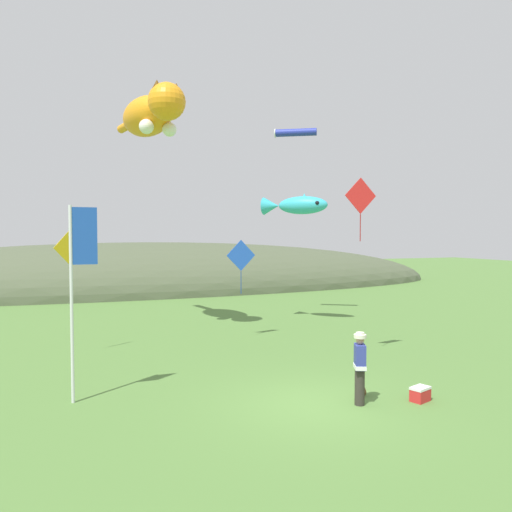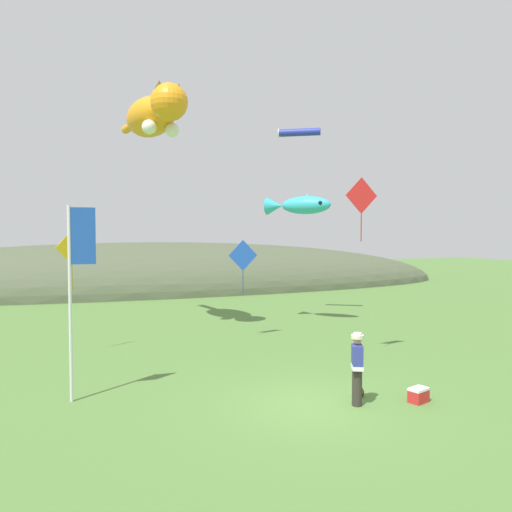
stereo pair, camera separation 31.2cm
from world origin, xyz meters
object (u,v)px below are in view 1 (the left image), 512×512
Objects in this scene: kite_fish_windsock at (296,205)px; kite_diamond_gold at (70,248)px; kite_giant_cat at (151,115)px; kite_diamond_blue at (241,256)px; kite_tube_streamer at (295,133)px; picnic_cooler at (420,394)px; festival_banner_pole at (77,274)px; kite_diamond_red at (361,196)px; festival_attendant at (360,366)px; kite_spool at (361,391)px.

kite_fish_windsock reaches higher than kite_diamond_gold.
kite_giant_cat reaches higher than kite_diamond_blue.
kite_giant_cat is 2.25× the size of kite_fish_windsock.
kite_diamond_gold is at bearing -157.68° from kite_tube_streamer.
festival_banner_pole reaches higher than picnic_cooler.
kite_diamond_red is at bearing -59.06° from kite_diamond_blue.
kite_diamond_gold reaches higher than festival_attendant.
festival_attendant is 1.76m from picnic_cooler.
festival_banner_pole reaches higher than kite_spool.
kite_fish_windsock is at bearing 82.91° from kite_diamond_red.
kite_spool is 11.59m from kite_fish_windsock.
kite_fish_windsock is (2.86, 9.87, 5.35)m from kite_spool.
kite_diamond_blue is (-4.13, -3.80, -5.80)m from kite_tube_streamer.
kite_diamond_gold is at bearing 134.96° from picnic_cooler.
festival_banner_pole is at bearing 162.49° from kite_spool.
kite_diamond_red is (0.90, 4.13, 5.20)m from picnic_cooler.
festival_attendant is 10.41m from kite_diamond_gold.
kite_tube_streamer reaches higher than kite_diamond_blue.
picnic_cooler is 15.38m from kite_tube_streamer.
festival_attendant is at bearing -107.44° from kite_fish_windsock.
kite_diamond_blue is at bearing 94.27° from kite_spool.
kite_diamond_blue is at bearing -42.71° from kite_giant_cat.
festival_attendant is at bearing -22.91° from festival_banner_pole.
picnic_cooler is 8.95m from festival_banner_pole.
kite_diamond_blue is (-3.44, -2.24, -2.17)m from kite_fish_windsock.
kite_spool is at bearing -17.51° from festival_banner_pole.
festival_banner_pole reaches higher than kite_diamond_blue.
kite_spool is at bearing -106.18° from kite_fish_windsock.
kite_giant_cat is (-3.56, 10.39, 9.00)m from kite_spool.
picnic_cooler is at bearing -20.74° from festival_banner_pole.
kite_spool is 10.53m from kite_diamond_gold.
festival_attendant is at bearing -73.95° from kite_giant_cat.
kite_diamond_blue is (-1.71, 8.49, 3.11)m from picnic_cooler.
festival_attendant is 6.34m from kite_diamond_red.
kite_diamond_red is at bearing 77.71° from picnic_cooler.
festival_attendant is 0.64× the size of kite_fish_windsock.
kite_giant_cat is 9.80m from kite_diamond_red.
kite_tube_streamer is at bearing 65.94° from kite_fish_windsock.
kite_spool is 0.12× the size of kite_tube_streamer.
kite_diamond_red reaches higher than picnic_cooler.
kite_spool is 14.97m from kite_tube_streamer.
kite_spool is 6.52m from kite_diamond_red.
kite_spool is at bearing -107.30° from kite_tube_streamer.
kite_fish_windsock reaches higher than festival_banner_pole.
kite_giant_cat is 7.41m from kite_fish_windsock.
festival_banner_pole is at bearing -111.08° from kite_giant_cat.
kite_fish_windsock is at bearing 73.82° from kite_spool.
kite_fish_windsock reaches higher than kite_diamond_blue.
kite_fish_windsock is at bearing 15.60° from kite_diamond_gold.
kite_diamond_red is 0.98× the size of kite_diamond_blue.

